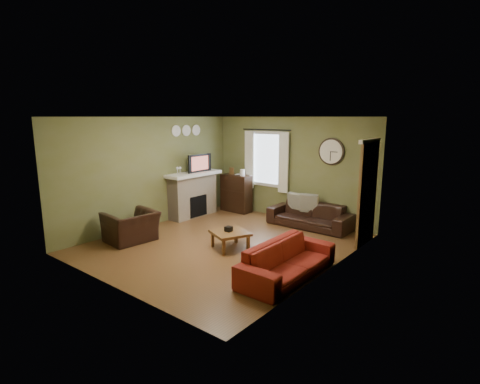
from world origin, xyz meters
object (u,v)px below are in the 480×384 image
Objects in this scene: sofa_red at (288,260)px; coffee_table at (230,240)px; bookshelf at (236,193)px; sofa_brown at (309,215)px; armchair at (131,227)px.

sofa_red reaches higher than coffee_table.
bookshelf is at bearing 127.03° from coffee_table.
sofa_red is at bearing -68.35° from sofa_brown.
bookshelf reaches higher than armchair.
armchair is at bearing -91.67° from bookshelf.
bookshelf is 1.54× the size of coffee_table.
sofa_brown is at bearing -1.82° from bookshelf.
coffee_table is at bearing -52.97° from bookshelf.
coffee_table is at bearing 74.95° from sofa_red.
sofa_brown is 2.98m from sofa_red.
coffee_table is (1.92, 0.97, -0.14)m from armchair.
sofa_red is at bearing -15.05° from coffee_table.
coffee_table is (1.82, -2.41, -0.34)m from bookshelf.
bookshelf is 3.39m from armchair.
coffee_table is (-1.61, 0.43, -0.11)m from sofa_red.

